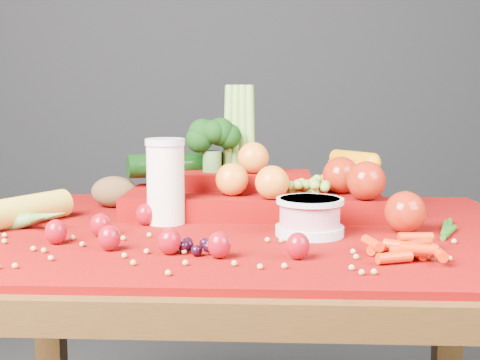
{
  "coord_description": "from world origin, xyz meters",
  "views": [
    {
      "loc": [
        0.06,
        -1.21,
        1.02
      ],
      "look_at": [
        0.0,
        0.02,
        0.85
      ],
      "focal_mm": 50.0,
      "sensor_mm": 36.0,
      "label": 1
    }
  ],
  "objects_px": {
    "table": "(239,284)",
    "milk_glass": "(166,178)",
    "produce_mound": "(264,185)",
    "yogurt_bowl": "(310,215)"
  },
  "relations": [
    {
      "from": "table",
      "to": "milk_glass",
      "type": "distance_m",
      "value": 0.25
    },
    {
      "from": "milk_glass",
      "to": "produce_mound",
      "type": "relative_size",
      "value": 0.27
    },
    {
      "from": "milk_glass",
      "to": "produce_mound",
      "type": "bearing_deg",
      "value": 32.1
    },
    {
      "from": "yogurt_bowl",
      "to": "produce_mound",
      "type": "xyz_separation_m",
      "value": [
        -0.08,
        0.21,
        0.02
      ]
    },
    {
      "from": "produce_mound",
      "to": "milk_glass",
      "type": "bearing_deg",
      "value": -147.9
    },
    {
      "from": "yogurt_bowl",
      "to": "produce_mound",
      "type": "bearing_deg",
      "value": 112.16
    },
    {
      "from": "yogurt_bowl",
      "to": "milk_glass",
      "type": "bearing_deg",
      "value": 161.55
    },
    {
      "from": "milk_glass",
      "to": "produce_mound",
      "type": "distance_m",
      "value": 0.22
    },
    {
      "from": "table",
      "to": "produce_mound",
      "type": "relative_size",
      "value": 1.84
    },
    {
      "from": "table",
      "to": "yogurt_bowl",
      "type": "bearing_deg",
      "value": -21.78
    }
  ]
}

